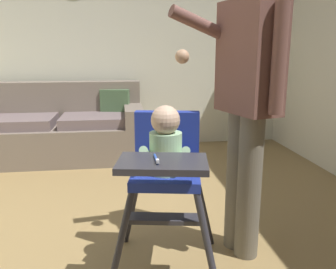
# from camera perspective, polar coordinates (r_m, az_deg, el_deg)

# --- Properties ---
(ground) EXTENTS (6.08, 6.84, 0.10)m
(ground) POSITION_cam_1_polar(r_m,az_deg,el_deg) (2.33, -10.32, -19.58)
(ground) COLOR #997B4C
(wall_far) EXTENTS (5.28, 0.06, 2.58)m
(wall_far) POSITION_cam_1_polar(r_m,az_deg,el_deg) (4.61, -9.61, 14.14)
(wall_far) COLOR silver
(wall_far) RESTS_ON ground
(couch) EXTENTS (1.88, 0.86, 0.86)m
(couch) POSITION_cam_1_polar(r_m,az_deg,el_deg) (4.24, -16.94, 0.77)
(couch) COLOR slate
(couch) RESTS_ON ground
(high_chair) EXTENTS (0.70, 0.80, 0.95)m
(high_chair) POSITION_cam_1_polar(r_m,az_deg,el_deg) (1.87, -0.36, -4.21)
(high_chair) COLOR #303037
(high_chair) RESTS_ON ground
(adult_standing) EXTENTS (0.60, 0.49, 1.66)m
(adult_standing) POSITION_cam_1_polar(r_m,az_deg,el_deg) (2.04, 12.66, 5.57)
(adult_standing) COLOR #70695A
(adult_standing) RESTS_ON ground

